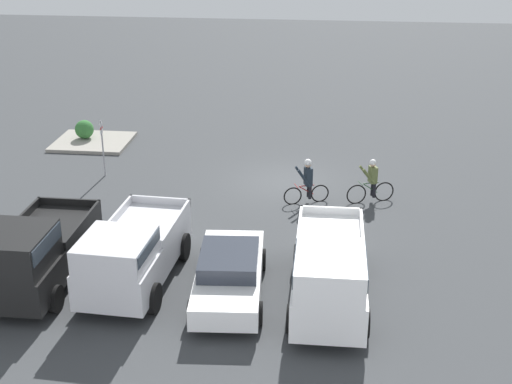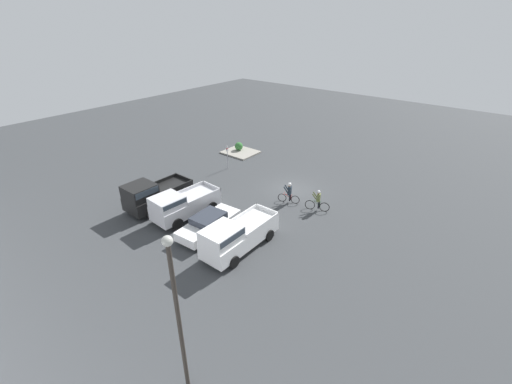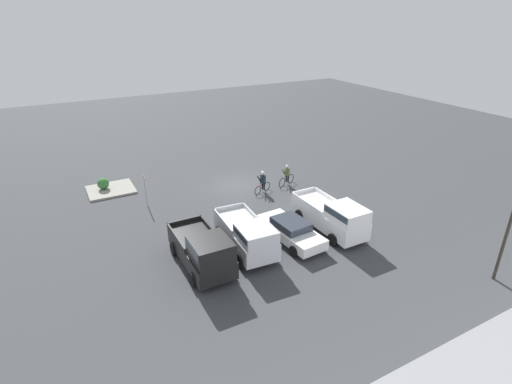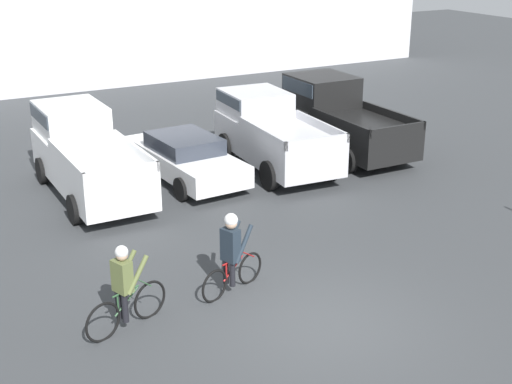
{
  "view_description": "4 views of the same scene",
  "coord_description": "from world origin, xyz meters",
  "px_view_note": "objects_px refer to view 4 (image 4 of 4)",
  "views": [
    {
      "loc": [
        -1.76,
        26.23,
        10.52
      ],
      "look_at": [
        0.7,
        4.02,
        1.2
      ],
      "focal_mm": 50.0,
      "sensor_mm": 36.0,
      "label": 1
    },
    {
      "loc": [
        -13.67,
        21.89,
        13.16
      ],
      "look_at": [
        0.7,
        4.02,
        1.2
      ],
      "focal_mm": 24.0,
      "sensor_mm": 36.0,
      "label": 2
    },
    {
      "loc": [
        12.5,
        25.91,
        12.57
      ],
      "look_at": [
        0.7,
        4.02,
        1.2
      ],
      "focal_mm": 28.0,
      "sensor_mm": 36.0,
      "label": 3
    },
    {
      "loc": [
        -6.7,
        -9.59,
        6.97
      ],
      "look_at": [
        0.7,
        4.02,
        1.2
      ],
      "focal_mm": 50.0,
      "sensor_mm": 36.0,
      "label": 4
    }
  ],
  "objects_px": {
    "pickup_truck_0": "(85,152)",
    "sedan_0": "(185,157)",
    "cyclist_0": "(232,252)",
    "cyclist_1": "(125,288)",
    "pickup_truck_1": "(271,131)",
    "pickup_truck_2": "(338,116)"
  },
  "relations": [
    {
      "from": "pickup_truck_0",
      "to": "sedan_0",
      "type": "height_order",
      "value": "pickup_truck_0"
    },
    {
      "from": "sedan_0",
      "to": "cyclist_0",
      "type": "xyz_separation_m",
      "value": [
        -1.89,
        -6.81,
        0.21
      ]
    },
    {
      "from": "sedan_0",
      "to": "cyclist_1",
      "type": "bearing_deg",
      "value": -120.68
    },
    {
      "from": "pickup_truck_0",
      "to": "sedan_0",
      "type": "xyz_separation_m",
      "value": [
        2.8,
        -0.41,
        -0.45
      ]
    },
    {
      "from": "pickup_truck_0",
      "to": "cyclist_1",
      "type": "relative_size",
      "value": 3.15
    },
    {
      "from": "cyclist_1",
      "to": "pickup_truck_1",
      "type": "bearing_deg",
      "value": 44.96
    },
    {
      "from": "cyclist_0",
      "to": "cyclist_1",
      "type": "distance_m",
      "value": 2.37
    },
    {
      "from": "pickup_truck_0",
      "to": "cyclist_0",
      "type": "height_order",
      "value": "pickup_truck_0"
    },
    {
      "from": "pickup_truck_0",
      "to": "sedan_0",
      "type": "distance_m",
      "value": 2.87
    },
    {
      "from": "pickup_truck_1",
      "to": "cyclist_0",
      "type": "bearing_deg",
      "value": -125.09
    },
    {
      "from": "pickup_truck_2",
      "to": "cyclist_1",
      "type": "xyz_separation_m",
      "value": [
        -9.84,
        -7.46,
        -0.34
      ]
    },
    {
      "from": "sedan_0",
      "to": "cyclist_1",
      "type": "relative_size",
      "value": 2.75
    },
    {
      "from": "pickup_truck_1",
      "to": "cyclist_1",
      "type": "relative_size",
      "value": 2.91
    },
    {
      "from": "cyclist_1",
      "to": "sedan_0",
      "type": "bearing_deg",
      "value": 59.32
    },
    {
      "from": "pickup_truck_2",
      "to": "pickup_truck_1",
      "type": "bearing_deg",
      "value": -171.65
    },
    {
      "from": "pickup_truck_0",
      "to": "cyclist_1",
      "type": "distance_m",
      "value": 7.7
    },
    {
      "from": "sedan_0",
      "to": "pickup_truck_1",
      "type": "height_order",
      "value": "pickup_truck_1"
    },
    {
      "from": "pickup_truck_2",
      "to": "cyclist_0",
      "type": "height_order",
      "value": "pickup_truck_2"
    },
    {
      "from": "pickup_truck_1",
      "to": "pickup_truck_2",
      "type": "distance_m",
      "value": 2.81
    },
    {
      "from": "pickup_truck_2",
      "to": "cyclist_1",
      "type": "height_order",
      "value": "pickup_truck_2"
    },
    {
      "from": "pickup_truck_2",
      "to": "cyclist_1",
      "type": "relative_size",
      "value": 2.91
    },
    {
      "from": "pickup_truck_1",
      "to": "cyclist_0",
      "type": "distance_m",
      "value": 8.21
    }
  ]
}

